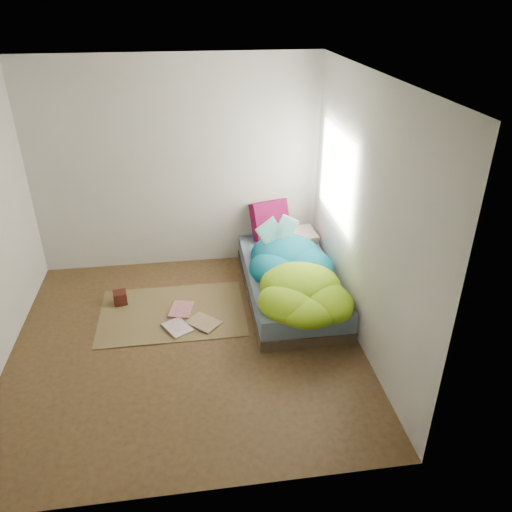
# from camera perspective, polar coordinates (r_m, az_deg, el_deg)

# --- Properties ---
(ground) EXTENTS (3.50, 3.50, 0.00)m
(ground) POSITION_cam_1_polar(r_m,az_deg,el_deg) (5.25, -7.88, -9.72)
(ground) COLOR #452A1A
(ground) RESTS_ON ground
(room_walls) EXTENTS (3.54, 3.54, 2.62)m
(room_walls) POSITION_cam_1_polar(r_m,az_deg,el_deg) (4.45, -9.09, 7.09)
(room_walls) COLOR beige
(room_walls) RESTS_ON ground
(bed) EXTENTS (1.00, 2.00, 0.34)m
(bed) POSITION_cam_1_polar(r_m,az_deg,el_deg) (5.85, 3.89, -3.11)
(bed) COLOR #39301F
(bed) RESTS_ON ground
(duvet) EXTENTS (0.96, 1.84, 0.34)m
(duvet) POSITION_cam_1_polar(r_m,az_deg,el_deg) (5.49, 4.47, -1.25)
(duvet) COLOR navy
(duvet) RESTS_ON bed
(rug) EXTENTS (1.60, 1.10, 0.01)m
(rug) POSITION_cam_1_polar(r_m,az_deg,el_deg) (5.69, -9.52, -6.38)
(rug) COLOR brown
(rug) RESTS_ON ground
(pillow_floral) EXTENTS (0.57, 0.42, 0.12)m
(pillow_floral) POSITION_cam_1_polar(r_m,az_deg,el_deg) (6.41, 4.58, 2.19)
(pillow_floral) COLOR white
(pillow_floral) RESTS_ON bed
(pillow_magenta) EXTENTS (0.51, 0.30, 0.48)m
(pillow_magenta) POSITION_cam_1_polar(r_m,az_deg,el_deg) (6.42, 1.63, 4.16)
(pillow_magenta) COLOR #4F0526
(pillow_magenta) RESTS_ON bed
(open_book) EXTENTS (0.45, 0.22, 0.27)m
(open_book) POSITION_cam_1_polar(r_m,az_deg,el_deg) (5.80, 2.56, 3.86)
(open_book) COLOR #2D8B39
(open_book) RESTS_ON duvet
(wooden_box) EXTENTS (0.17, 0.17, 0.15)m
(wooden_box) POSITION_cam_1_polar(r_m,az_deg,el_deg) (5.93, -15.27, -4.61)
(wooden_box) COLOR black
(wooden_box) RESTS_ON rug
(floor_book_a) EXTENTS (0.35, 0.38, 0.02)m
(floor_book_a) POSITION_cam_1_polar(r_m,az_deg,el_deg) (5.38, -10.02, -8.51)
(floor_book_a) COLOR silver
(floor_book_a) RESTS_ON rug
(floor_book_b) EXTENTS (0.31, 0.37, 0.03)m
(floor_book_b) POSITION_cam_1_polar(r_m,az_deg,el_deg) (5.71, -9.73, -6.01)
(floor_book_b) COLOR pink
(floor_book_b) RESTS_ON rug
(floor_book_c) EXTENTS (0.41, 0.41, 0.03)m
(floor_book_c) POSITION_cam_1_polar(r_m,az_deg,el_deg) (5.38, -6.86, -8.21)
(floor_book_c) COLOR tan
(floor_book_c) RESTS_ON rug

